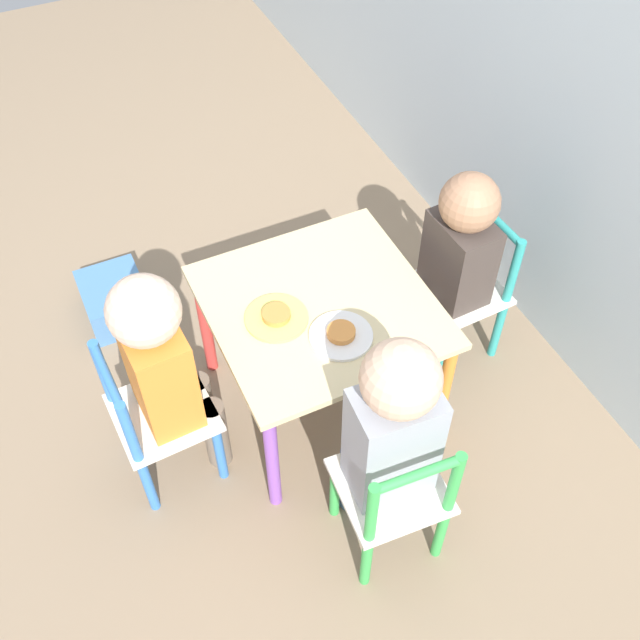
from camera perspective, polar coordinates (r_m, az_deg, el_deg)
The scene contains 11 objects.
ground_plane at distance 2.39m, azimuth 0.00°, elevation -5.95°, with size 6.00×6.00×0.00m, color #8C755B.
kids_table at distance 2.09m, azimuth 0.00°, elevation 0.07°, with size 0.60×0.60×0.45m.
chair_green at distance 1.94m, azimuth 5.66°, elevation -13.22°, with size 0.28×0.28×0.51m.
chair_blue at distance 2.10m, azimuth -12.41°, elevation -7.36°, with size 0.27×0.27×0.51m.
chair_teal at distance 2.39m, azimuth 10.85°, elevation 2.25°, with size 0.27×0.27×0.51m.
child_right at distance 1.77m, azimuth 5.40°, elevation -8.24°, with size 0.23×0.21×0.78m.
child_front at distance 1.93m, azimuth -11.82°, elevation -3.19°, with size 0.21×0.23×0.76m.
child_back at distance 2.23m, azimuth 10.25°, elevation 4.93°, with size 0.21×0.22×0.71m.
plate_right at distance 1.96m, azimuth 1.61°, elevation -1.14°, with size 0.17×0.17×0.03m.
plate_front at distance 2.00m, azimuth -3.34°, elevation 0.22°, with size 0.17×0.17×0.03m.
storage_bin at distance 2.65m, azimuth -15.32°, elevation 1.49°, with size 0.25×0.21×0.14m.
Camera 1 is at (1.23, -0.58, 1.96)m, focal length 42.00 mm.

